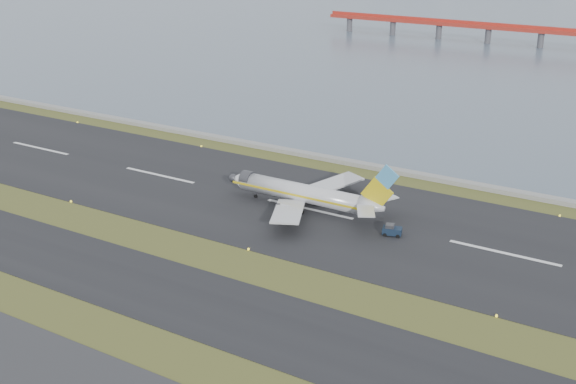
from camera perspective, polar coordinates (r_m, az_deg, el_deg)
name	(u,v)px	position (r m, az deg, el deg)	size (l,w,h in m)	color
ground	(224,267)	(125.44, -5.05, -5.90)	(1000.00, 1000.00, 0.00)	#394B1A
taxiway_strip	(180,296)	(117.13, -8.51, -8.13)	(1000.00, 18.00, 0.10)	black
runway_strip	(309,209)	(148.38, 1.71, -1.37)	(1000.00, 45.00, 0.10)	black
seawall	(371,166)	(173.36, 6.58, 2.03)	(1000.00, 2.50, 1.00)	gray
airliner	(307,194)	(147.03, 1.49, -0.16)	(38.52, 32.89, 12.80)	silver
pushback_tug	(392,230)	(137.48, 8.20, -3.01)	(3.97, 2.90, 2.29)	#121F32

